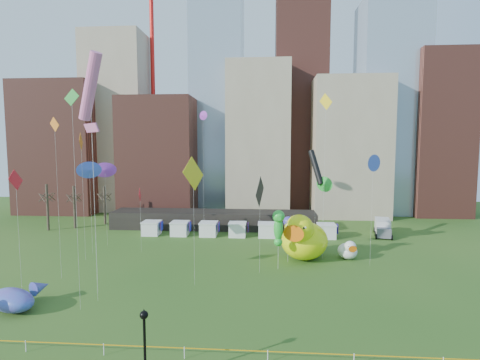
# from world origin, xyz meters

# --- Properties ---
(ground) EXTENTS (160.00, 160.00, 0.00)m
(ground) POSITION_xyz_m (0.00, 0.00, 0.00)
(ground) COLOR #255219
(ground) RESTS_ON ground
(skyline) EXTENTS (101.00, 23.00, 68.00)m
(skyline) POSITION_xyz_m (2.25, 61.06, 21.44)
(skyline) COLOR brown
(skyline) RESTS_ON ground
(crane_left) EXTENTS (23.00, 1.00, 76.00)m
(crane_left) POSITION_xyz_m (-21.11, 64.00, 46.90)
(crane_left) COLOR red
(crane_left) RESTS_ON ground
(crane_right) EXTENTS (23.00, 1.00, 76.00)m
(crane_right) POSITION_xyz_m (30.89, 64.00, 46.90)
(crane_right) COLOR red
(crane_right) RESTS_ON ground
(pavilion) EXTENTS (38.00, 6.00, 3.20)m
(pavilion) POSITION_xyz_m (-4.00, 42.00, 1.60)
(pavilion) COLOR black
(pavilion) RESTS_ON ground
(vendor_tents) EXTENTS (33.24, 2.80, 2.40)m
(vendor_tents) POSITION_xyz_m (1.02, 36.00, 1.11)
(vendor_tents) COLOR white
(vendor_tents) RESTS_ON ground
(bare_trees) EXTENTS (8.44, 6.44, 8.50)m
(bare_trees) POSITION_xyz_m (-30.17, 40.54, 4.01)
(bare_trees) COLOR #382B21
(bare_trees) RESTS_ON ground
(caution_tape) EXTENTS (50.00, 0.06, 0.90)m
(caution_tape) POSITION_xyz_m (0.00, 0.00, 0.68)
(caution_tape) COLOR white
(caution_tape) RESTS_ON ground
(big_duck) EXTENTS (8.60, 9.34, 6.50)m
(big_duck) POSITION_xyz_m (10.88, 23.74, 2.99)
(big_duck) COLOR #ECF90C
(big_duck) RESTS_ON ground
(small_duck) EXTENTS (2.99, 3.71, 2.71)m
(small_duck) POSITION_xyz_m (17.01, 24.53, 1.24)
(small_duck) COLOR white
(small_duck) RESTS_ON ground
(seahorse_green) EXTENTS (1.57, 1.95, 7.48)m
(seahorse_green) POSITION_xyz_m (7.38, 19.80, 5.61)
(seahorse_green) COLOR silver
(seahorse_green) RESTS_ON ground
(seahorse_purple) EXTENTS (1.45, 1.77, 6.16)m
(seahorse_purple) POSITION_xyz_m (8.77, 22.64, 4.50)
(seahorse_purple) COLOR silver
(seahorse_purple) RESTS_ON ground
(whale_inflatable) EXTENTS (5.99, 6.54, 2.34)m
(whale_inflatable) POSITION_xyz_m (-17.69, 6.60, 1.07)
(whale_inflatable) COLOR #5D3BA1
(whale_inflatable) RESTS_ON ground
(lamppost) EXTENTS (0.54, 0.54, 5.15)m
(lamppost) POSITION_xyz_m (-1.77, -3.20, 3.15)
(lamppost) COLOR black
(lamppost) RESTS_ON footpath
(box_truck) EXTENTS (3.74, 6.74, 2.71)m
(box_truck) POSITION_xyz_m (26.01, 38.55, 1.39)
(box_truck) COLOR silver
(box_truck) RESTS_ON ground
(kite_0) EXTENTS (0.05, 2.08, 13.07)m
(kite_0) POSITION_xyz_m (-18.64, 9.02, 11.76)
(kite_0) COLOR silver
(kite_0) RESTS_ON ground
(kite_1) EXTENTS (2.31, 2.11, 17.49)m
(kite_1) POSITION_xyz_m (-10.80, 9.07, 16.93)
(kite_1) COLOR silver
(kite_1) RESTS_ON ground
(kite_2) EXTENTS (2.46, 2.99, 14.84)m
(kite_2) POSITION_xyz_m (13.12, 29.30, 12.25)
(kite_2) COLOR silver
(kite_2) RESTS_ON ground
(kite_3) EXTENTS (1.51, 0.23, 20.41)m
(kite_3) POSITION_xyz_m (-11.53, 7.07, 18.38)
(kite_3) COLOR silver
(kite_3) RESTS_ON ground
(kite_4) EXTENTS (1.59, 3.37, 14.23)m
(kite_4) POSITION_xyz_m (-2.01, 13.80, 12.28)
(kite_4) COLOR silver
(kite_4) RESTS_ON ground
(kite_5) EXTENTS (1.66, 1.74, 14.31)m
(kite_5) POSITION_xyz_m (19.23, 21.97, 13.22)
(kite_5) COLOR silver
(kite_5) RESTS_ON ground
(kite_6) EXTENTS (0.73, 2.25, 17.14)m
(kite_6) POSITION_xyz_m (-18.53, 21.64, 15.58)
(kite_6) COLOR silver
(kite_6) RESTS_ON ground
(kite_7) EXTENTS (2.16, 1.23, 12.88)m
(kite_7) POSITION_xyz_m (-18.71, 28.82, 11.74)
(kite_7) COLOR silver
(kite_7) RESTS_ON ground
(kite_8) EXTENTS (0.49, 2.05, 9.39)m
(kite_8) POSITION_xyz_m (-12.28, 25.83, 8.21)
(kite_8) COLOR silver
(kite_8) RESTS_ON ground
(kite_9) EXTENTS (3.86, 3.28, 24.60)m
(kite_9) POSITION_xyz_m (-11.76, 11.07, 21.23)
(kite_9) COLOR silver
(kite_9) RESTS_ON ground
(kite_10) EXTENTS (0.94, 3.52, 11.76)m
(kite_10) POSITION_xyz_m (5.09, 18.29, 9.88)
(kite_10) COLOR silver
(kite_10) RESTS_ON ground
(kite_11) EXTENTS (1.45, 2.02, 10.99)m
(kite_11) POSITION_xyz_m (14.14, 28.20, 9.86)
(kite_11) COLOR silver
(kite_11) RESTS_ON ground
(kite_12) EXTENTS (1.41, 1.79, 22.32)m
(kite_12) POSITION_xyz_m (13.59, 24.43, 20.47)
(kite_12) COLOR silver
(kite_12) RESTS_ON ground
(kite_13) EXTENTS (1.91, 1.85, 13.19)m
(kite_13) POSITION_xyz_m (-19.05, 24.68, 12.00)
(kite_13) COLOR silver
(kite_13) RESTS_ON ground
(kite_14) EXTENTS (1.52, 0.76, 18.61)m
(kite_14) POSITION_xyz_m (-17.83, 14.67, 16.89)
(kite_14) COLOR silver
(kite_14) RESTS_ON ground
(kite_15) EXTENTS (1.13, 1.18, 21.04)m
(kite_15) POSITION_xyz_m (-4.42, 33.84, 20.18)
(kite_15) COLOR silver
(kite_15) RESTS_ON ground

